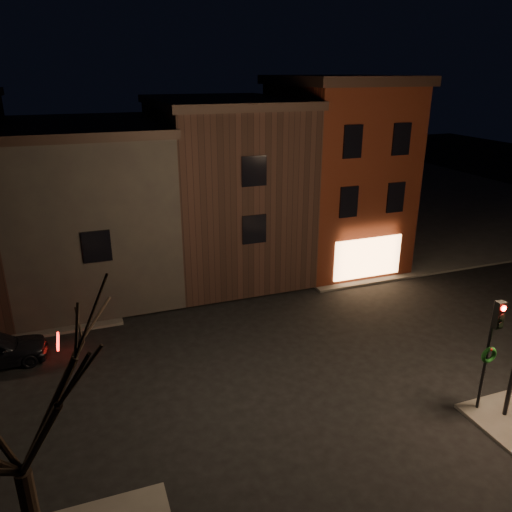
% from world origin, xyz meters
% --- Properties ---
extents(ground, '(120.00, 120.00, 0.00)m').
position_xyz_m(ground, '(0.00, 0.00, 0.00)').
color(ground, black).
rests_on(ground, ground).
extents(sidewalk_far_right, '(30.00, 30.00, 0.12)m').
position_xyz_m(sidewalk_far_right, '(20.00, 20.00, 0.06)').
color(sidewalk_far_right, '#2D2B28').
rests_on(sidewalk_far_right, ground).
extents(corner_building, '(6.50, 8.50, 10.50)m').
position_xyz_m(corner_building, '(8.00, 9.47, 5.40)').
color(corner_building, '#4B1A0D').
rests_on(corner_building, ground).
extents(row_building_a, '(7.30, 10.30, 9.40)m').
position_xyz_m(row_building_a, '(1.50, 10.50, 4.83)').
color(row_building_a, black).
rests_on(row_building_a, ground).
extents(row_building_b, '(7.80, 10.30, 8.40)m').
position_xyz_m(row_building_b, '(-5.75, 10.50, 4.33)').
color(row_building_b, black).
rests_on(row_building_b, ground).
extents(traffic_signal, '(0.58, 0.38, 4.05)m').
position_xyz_m(traffic_signal, '(5.60, -5.51, 2.81)').
color(traffic_signal, black).
rests_on(traffic_signal, sidewalk_near_right).
extents(bare_tree_left, '(5.60, 5.60, 7.50)m').
position_xyz_m(bare_tree_left, '(-8.00, -7.00, 5.43)').
color(bare_tree_left, black).
rests_on(bare_tree_left, sidewalk_near_left).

